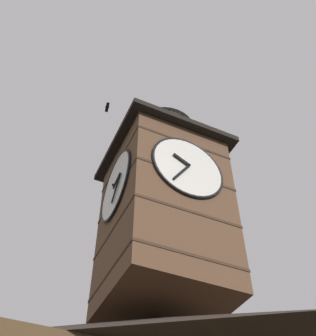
# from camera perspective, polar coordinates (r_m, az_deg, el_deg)

# --- Properties ---
(clock_tower) EXTENTS (4.55, 4.55, 9.69)m
(clock_tower) POSITION_cam_1_polar(r_m,az_deg,el_deg) (16.35, 0.77, -4.79)
(clock_tower) COLOR brown
(clock_tower) RESTS_ON building_main
(flying_bird_low) EXTENTS (0.27, 0.65, 0.13)m
(flying_bird_low) POSITION_cam_1_polar(r_m,az_deg,el_deg) (23.92, -6.70, 7.96)
(flying_bird_low) COLOR black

